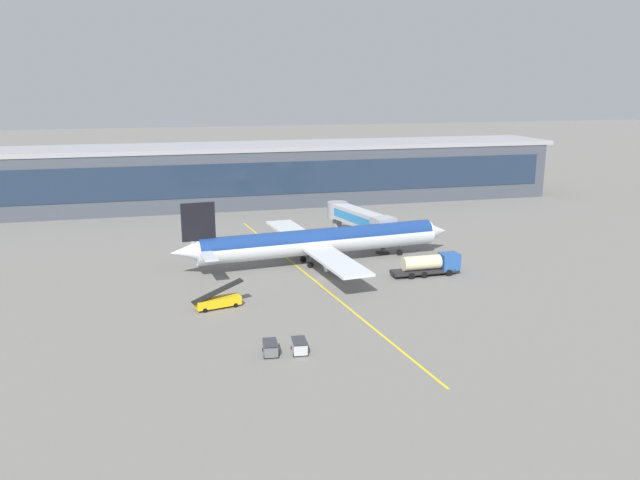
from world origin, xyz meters
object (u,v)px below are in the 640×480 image
Objects in this scene: belt_loader at (218,301)px; main_airliner at (319,241)px; baggage_cart_1 at (299,346)px; baggage_cart_0 at (270,348)px; fuel_tanker at (430,264)px.

main_airliner is at bearing 43.44° from belt_loader.
belt_loader is at bearing 113.71° from baggage_cart_1.
baggage_cart_0 is 1.00× the size of baggage_cart_1.
main_airliner is at bearing 145.30° from fuel_tanker.
belt_loader is 16.83m from baggage_cart_0.
belt_loader is (-18.11, -17.14, -2.79)m from main_airliner.
belt_loader is 2.53× the size of baggage_cart_1.
main_airliner is at bearing 72.23° from baggage_cart_1.
fuel_tanker reaches higher than baggage_cart_0.
belt_loader is 2.53× the size of baggage_cart_0.
main_airliner is 35.56m from baggage_cart_1.
main_airliner is 6.81× the size of belt_loader.
baggage_cart_1 is at bearing -66.29° from belt_loader.
fuel_tanker is at bearing 11.49° from belt_loader.
main_airliner is 18.40m from fuel_tanker.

